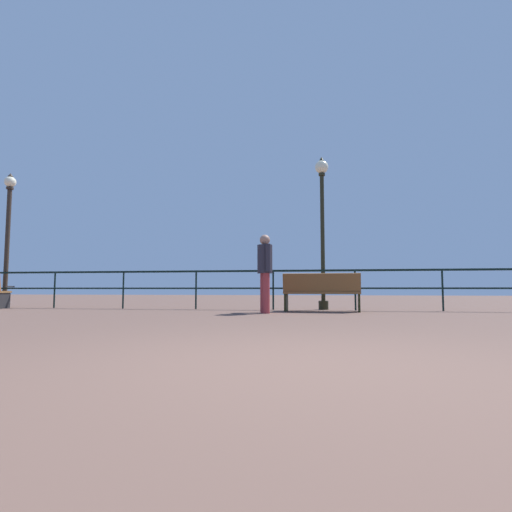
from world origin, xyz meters
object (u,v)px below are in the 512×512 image
object	(u,v)px
lamppost_left	(8,233)
lamppost_center	(322,214)
bench_near_left	(322,290)
person_by_bench	(265,268)

from	to	relation	value
lamppost_left	lamppost_center	world-z (taller)	lamppost_center
bench_near_left	person_by_bench	world-z (taller)	person_by_bench
person_by_bench	lamppost_left	bearing A→B (deg)	167.43
lamppost_center	person_by_bench	size ratio (longest dim) A/B	2.32
lamppost_center	person_by_bench	world-z (taller)	lamppost_center
person_by_bench	lamppost_center	bearing A→B (deg)	54.10
bench_near_left	lamppost_center	distance (m)	2.16
lamppost_center	person_by_bench	distance (m)	2.58
bench_near_left	person_by_bench	xyz separation A→B (m)	(-1.20, -0.78, 0.48)
bench_near_left	person_by_bench	distance (m)	1.51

